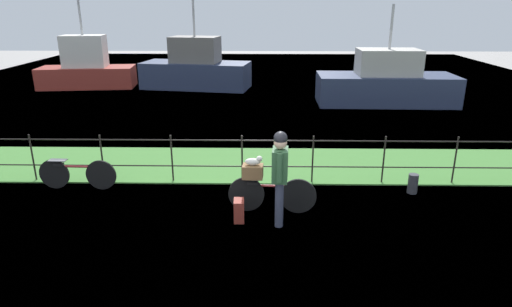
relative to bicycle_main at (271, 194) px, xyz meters
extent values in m
plane|color=#9E9993|center=(-0.60, -0.97, -0.35)|extent=(60.00, 60.00, 0.00)
cube|color=#478438|center=(-0.60, 2.47, -0.34)|extent=(27.00, 2.40, 0.03)
plane|color=#60849E|center=(-0.60, 11.98, -0.35)|extent=(30.00, 30.00, 0.00)
cylinder|color=#28231E|center=(-5.10, 1.40, 0.18)|extent=(0.04, 0.04, 1.05)
cylinder|color=#28231E|center=(-3.60, 1.40, 0.18)|extent=(0.04, 0.04, 1.05)
cylinder|color=#28231E|center=(-2.10, 1.40, 0.18)|extent=(0.04, 0.04, 1.05)
cylinder|color=#28231E|center=(-0.60, 1.40, 0.18)|extent=(0.04, 0.04, 1.05)
cylinder|color=#28231E|center=(0.90, 1.40, 0.18)|extent=(0.04, 0.04, 1.05)
cylinder|color=#28231E|center=(2.40, 1.40, 0.18)|extent=(0.04, 0.04, 1.05)
cylinder|color=#28231E|center=(3.90, 1.40, 0.18)|extent=(0.04, 0.04, 1.05)
cylinder|color=#28231E|center=(-0.60, 1.40, 0.02)|extent=(18.00, 0.03, 0.03)
cylinder|color=#28231E|center=(-0.60, 1.40, 0.60)|extent=(18.00, 0.03, 0.03)
cylinder|color=black|center=(0.49, -0.04, -0.02)|extent=(0.67, 0.09, 0.67)
cylinder|color=black|center=(-0.46, 0.03, -0.02)|extent=(0.67, 0.09, 0.67)
cylinder|color=#9E2D2D|center=(0.02, 0.00, 0.16)|extent=(0.75, 0.10, 0.04)
cube|color=black|center=(-0.34, 0.03, 0.21)|extent=(0.21, 0.10, 0.06)
cube|color=slate|center=(-0.34, 0.03, 0.31)|extent=(0.37, 0.19, 0.02)
cube|color=brown|center=(-0.34, 0.03, 0.44)|extent=(0.39, 0.29, 0.25)
ellipsoid|color=silver|center=(-0.34, 0.03, 0.62)|extent=(0.29, 0.16, 0.13)
sphere|color=silver|center=(-0.22, 0.02, 0.68)|extent=(0.11, 0.11, 0.11)
cylinder|color=#383D51|center=(0.14, -0.36, 0.06)|extent=(0.14, 0.14, 0.82)
cylinder|color=#383D51|center=(0.12, -0.56, 0.06)|extent=(0.14, 0.14, 0.82)
cube|color=#2D5633|center=(0.13, -0.46, 0.75)|extent=(0.29, 0.42, 0.56)
cylinder|color=#2D5633|center=(0.15, -0.24, 0.78)|extent=(0.10, 0.10, 0.50)
cylinder|color=#2D5633|center=(0.12, -0.68, 0.78)|extent=(0.10, 0.10, 0.50)
sphere|color=tan|center=(0.13, -0.46, 1.14)|extent=(0.22, 0.22, 0.22)
sphere|color=black|center=(0.13, -0.46, 1.22)|extent=(0.23, 0.23, 0.23)
cube|color=maroon|center=(-0.57, -0.37, -0.15)|extent=(0.19, 0.29, 0.40)
cylinder|color=#38383D|center=(2.89, 0.90, -0.15)|extent=(0.20, 0.20, 0.40)
cylinder|color=black|center=(-3.50, 0.98, -0.04)|extent=(0.63, 0.07, 0.63)
cylinder|color=black|center=(-4.49, 1.01, -0.04)|extent=(0.63, 0.07, 0.63)
cylinder|color=#9E2D2D|center=(-4.00, 1.00, 0.14)|extent=(0.77, 0.07, 0.04)
cube|color=black|center=(-4.37, 1.01, 0.18)|extent=(0.20, 0.10, 0.06)
cube|color=slate|center=(-4.37, 1.01, 0.27)|extent=(0.37, 0.17, 0.02)
cube|color=#2D3856|center=(-3.24, 12.56, 0.23)|extent=(5.02, 2.64, 1.16)
cube|color=slate|center=(-3.24, 12.56, 1.37)|extent=(2.29, 1.64, 1.12)
cylinder|color=#B2B2B2|center=(-3.24, 12.56, 2.73)|extent=(0.10, 0.10, 1.60)
cube|color=#2D3856|center=(4.53, 9.38, 0.20)|extent=(5.20, 2.12, 1.11)
cube|color=#B7B2A8|center=(4.53, 9.38, 1.23)|extent=(2.30, 1.46, 0.95)
cylinder|color=#B2B2B2|center=(4.53, 9.38, 2.51)|extent=(0.10, 0.10, 1.60)
cube|color=#9E3328|center=(-8.26, 12.61, 0.12)|extent=(4.34, 2.11, 0.94)
cube|color=silver|center=(-8.26, 12.61, 1.29)|extent=(1.96, 1.35, 1.40)
cylinder|color=#B2B2B2|center=(-8.26, 12.61, 2.79)|extent=(0.10, 0.10, 1.60)
camera|label=1|loc=(-0.15, -7.33, 3.31)|focal=30.61mm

